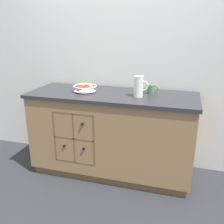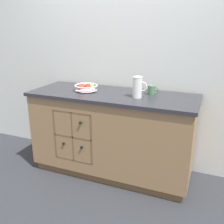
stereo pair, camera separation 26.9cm
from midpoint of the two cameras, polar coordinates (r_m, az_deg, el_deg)
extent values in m
plane|color=#2D3035|center=(3.01, 2.63, -13.30)|extent=(14.00, 14.00, 0.00)
cube|color=silver|center=(2.93, 5.57, 12.39)|extent=(4.40, 0.06, 2.55)
cube|color=brown|center=(2.98, 2.65, -12.57)|extent=(1.68, 0.56, 0.09)
cube|color=#99724C|center=(2.78, 2.78, -4.62)|extent=(1.74, 0.62, 0.81)
cube|color=#2D2D33|center=(2.64, 2.93, 3.82)|extent=(1.78, 0.66, 0.03)
cube|color=brown|center=(2.72, -5.14, -5.00)|extent=(0.44, 0.01, 0.55)
cube|color=brown|center=(2.78, -9.70, -4.66)|extent=(0.02, 0.10, 0.55)
cube|color=brown|center=(2.59, -1.29, -6.19)|extent=(0.02, 0.10, 0.55)
cube|color=brown|center=(2.80, -5.47, -10.55)|extent=(0.44, 0.10, 0.02)
cube|color=brown|center=(2.67, -5.65, -5.41)|extent=(0.44, 0.10, 0.02)
cube|color=brown|center=(2.57, -5.85, 0.16)|extent=(0.44, 0.10, 0.02)
cube|color=brown|center=(2.67, -5.65, -5.41)|extent=(0.02, 0.10, 0.55)
cylinder|color=black|center=(2.87, -6.32, -5.74)|extent=(0.07, 0.21, 0.07)
cylinder|color=black|center=(2.75, -7.83, -6.93)|extent=(0.03, 0.09, 0.03)
cylinder|color=black|center=(2.75, -2.50, -6.71)|extent=(0.07, 0.19, 0.07)
cylinder|color=black|center=(2.65, -3.73, -7.86)|extent=(0.03, 0.08, 0.03)
cylinder|color=black|center=(2.64, -2.64, -1.34)|extent=(0.08, 0.19, 0.08)
cylinder|color=black|center=(2.53, -3.90, -2.29)|extent=(0.03, 0.08, 0.03)
cylinder|color=silver|center=(2.75, -3.12, 4.89)|extent=(0.12, 0.12, 0.01)
cone|color=silver|center=(2.74, -3.13, 5.59)|extent=(0.24, 0.24, 0.06)
torus|color=silver|center=(2.73, -3.14, 6.02)|extent=(0.26, 0.26, 0.02)
sphere|color=red|center=(2.72, -2.81, 5.62)|extent=(0.07, 0.07, 0.07)
sphere|color=red|center=(2.72, -4.22, 5.60)|extent=(0.08, 0.08, 0.08)
sphere|color=gold|center=(2.80, -3.20, 5.90)|extent=(0.06, 0.06, 0.06)
sphere|color=#7FA838|center=(2.77, -1.90, 5.76)|extent=(0.07, 0.07, 0.07)
cylinder|color=white|center=(2.49, 8.93, 5.60)|extent=(0.09, 0.09, 0.21)
torus|color=white|center=(2.46, 9.04, 7.89)|extent=(0.10, 0.10, 0.01)
torus|color=white|center=(2.47, 10.04, 5.72)|extent=(0.10, 0.01, 0.10)
cylinder|color=#4C7A56|center=(2.63, 11.91, 4.90)|extent=(0.07, 0.07, 0.10)
torus|color=#4C7A56|center=(2.63, 12.75, 4.85)|extent=(0.07, 0.01, 0.07)
camera|label=1|loc=(0.13, -87.14, 0.97)|focal=40.00mm
camera|label=2|loc=(0.13, 92.86, -0.97)|focal=40.00mm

